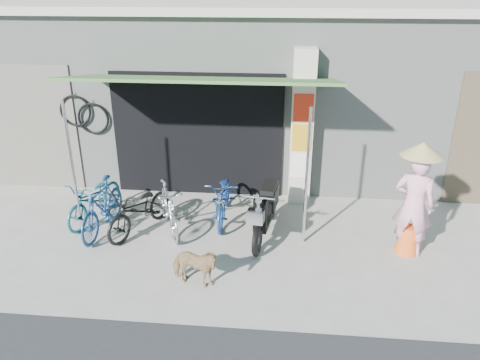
# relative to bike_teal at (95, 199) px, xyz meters

# --- Properties ---
(ground) EXTENTS (80.00, 80.00, 0.00)m
(ground) POSITION_rel_bike_teal_xyz_m (2.90, -1.22, -0.41)
(ground) COLOR #A59F95
(ground) RESTS_ON ground
(bicycle_shop) EXTENTS (12.30, 5.30, 3.66)m
(bicycle_shop) POSITION_rel_bike_teal_xyz_m (2.89, 3.87, 1.42)
(bicycle_shop) COLOR gray
(bicycle_shop) RESTS_ON ground
(shop_pillar) EXTENTS (0.42, 0.44, 3.00)m
(shop_pillar) POSITION_rel_bike_teal_xyz_m (3.75, 1.23, 1.08)
(shop_pillar) COLOR beige
(shop_pillar) RESTS_ON ground
(awning) EXTENTS (4.60, 1.88, 2.72)m
(awning) POSITION_rel_bike_teal_xyz_m (1.99, 0.41, 2.10)
(awning) COLOR #39602B
(awning) RESTS_ON ground
(neighbour_left) EXTENTS (2.60, 0.06, 2.60)m
(neighbour_left) POSITION_rel_bike_teal_xyz_m (-2.10, 1.37, 0.89)
(neighbour_left) COLOR #6B665B
(neighbour_left) RESTS_ON ground
(bike_teal) EXTENTS (0.91, 1.66, 0.83)m
(bike_teal) POSITION_rel_bike_teal_xyz_m (0.00, 0.00, 0.00)
(bike_teal) COLOR #175F6B
(bike_teal) RESTS_ON ground
(bike_blue) EXTENTS (0.58, 1.61, 0.95)m
(bike_blue) POSITION_rel_bike_teal_xyz_m (0.30, -0.42, 0.06)
(bike_blue) COLOR navy
(bike_blue) RESTS_ON ground
(bike_black) EXTENTS (1.17, 1.69, 0.84)m
(bike_black) POSITION_rel_bike_teal_xyz_m (0.96, -0.35, 0.01)
(bike_black) COLOR black
(bike_black) RESTS_ON ground
(bike_silver) EXTENTS (0.99, 1.51, 0.88)m
(bike_silver) POSITION_rel_bike_teal_xyz_m (1.44, -0.29, 0.03)
(bike_silver) COLOR silver
(bike_silver) RESTS_ON ground
(bike_navy) EXTENTS (0.62, 1.67, 0.87)m
(bike_navy) POSITION_rel_bike_teal_xyz_m (2.36, 0.25, 0.02)
(bike_navy) COLOR navy
(bike_navy) RESTS_ON ground
(street_dog) EXTENTS (0.81, 0.50, 0.64)m
(street_dog) POSITION_rel_bike_teal_xyz_m (2.19, -1.85, -0.10)
(street_dog) COLOR tan
(street_dog) RESTS_ON ground
(moped) EXTENTS (0.57, 1.81, 1.03)m
(moped) POSITION_rel_bike_teal_xyz_m (3.15, -0.25, 0.05)
(moped) COLOR black
(moped) RESTS_ON ground
(nun) EXTENTS (0.73, 0.64, 1.90)m
(nun) POSITION_rel_bike_teal_xyz_m (5.48, -0.63, 0.52)
(nun) COLOR pink
(nun) RESTS_ON ground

